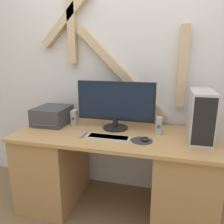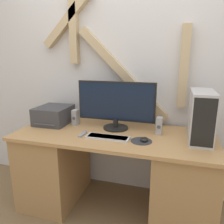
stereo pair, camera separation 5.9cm
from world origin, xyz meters
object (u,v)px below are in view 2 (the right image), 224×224
at_px(printer, 54,115).
at_px(remote_control, 83,134).
at_px(monitor, 116,104).
at_px(computer_tower, 201,116).
at_px(mouse, 144,139).
at_px(speaker_left, 76,117).
at_px(keyboard, 108,137).
at_px(speaker_right, 159,126).

xyz_separation_m(printer, remote_control, (0.42, -0.24, -0.08)).
bearing_deg(monitor, printer, -178.62).
distance_m(monitor, printer, 0.68).
xyz_separation_m(computer_tower, remote_control, (-0.97, -0.16, -0.20)).
bearing_deg(mouse, monitor, 140.53).
bearing_deg(computer_tower, remote_control, -170.62).
bearing_deg(remote_control, speaker_left, 125.97).
relative_size(computer_tower, printer, 1.14).
distance_m(keyboard, speaker_right, 0.47).
height_order(computer_tower, speaker_left, computer_tower).
distance_m(monitor, speaker_left, 0.45).
bearing_deg(computer_tower, speaker_left, 175.09).
relative_size(monitor, speaker_right, 4.81).
distance_m(mouse, computer_tower, 0.49).
height_order(keyboard, speaker_left, speaker_left).
relative_size(monitor, mouse, 9.24).
bearing_deg(printer, monitor, 1.38).
height_order(keyboard, computer_tower, computer_tower).
height_order(monitor, speaker_left, monitor).
height_order(speaker_right, remote_control, speaker_right).
distance_m(mouse, speaker_left, 0.78).
height_order(keyboard, mouse, mouse).
distance_m(monitor, mouse, 0.46).
bearing_deg(speaker_left, keyboard, -32.85).
relative_size(speaker_right, remote_control, 1.12).
relative_size(keyboard, printer, 1.02).
bearing_deg(keyboard, monitor, 90.81).
xyz_separation_m(speaker_right, remote_control, (-0.64, -0.22, -0.07)).
relative_size(computer_tower, remote_control, 2.99).
relative_size(mouse, speaker_left, 0.52).
xyz_separation_m(printer, speaker_left, (0.24, 0.02, -0.01)).
xyz_separation_m(monitor, remote_control, (-0.23, -0.26, -0.24)).
bearing_deg(speaker_right, remote_control, -161.17).
distance_m(monitor, remote_control, 0.42).
bearing_deg(monitor, speaker_left, 179.64).
bearing_deg(speaker_left, printer, -175.50).
bearing_deg(speaker_left, computer_tower, -4.91).
relative_size(mouse, printer, 0.22).
distance_m(printer, remote_control, 0.49).
relative_size(printer, speaker_right, 2.35).
distance_m(keyboard, mouse, 0.31).
distance_m(mouse, speaker_right, 0.24).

